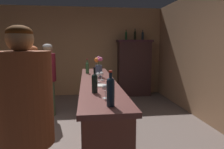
{
  "coord_description": "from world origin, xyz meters",
  "views": [
    {
      "loc": [
        0.35,
        -2.96,
        1.53
      ],
      "look_at": [
        0.77,
        0.25,
        1.06
      ],
      "focal_mm": 32.52,
      "sensor_mm": 36.0,
      "label": 1
    }
  ],
  "objects_px": {
    "wine_glass_front": "(98,75)",
    "wine_glass_mid": "(105,88)",
    "display_bottle_left": "(126,35)",
    "patron_by_cabinet": "(26,134)",
    "wine_glass_spare": "(98,68)",
    "flower_arrangement": "(99,67)",
    "display_bottle_center": "(143,35)",
    "bar_counter": "(98,111)",
    "display_cabinet": "(134,67)",
    "patron_tall": "(33,97)",
    "wine_bottle_rose": "(87,67)",
    "display_bottle_midleft": "(135,35)",
    "wine_bottle_merlot": "(111,90)",
    "cheese_plate": "(100,85)",
    "patron_near_entrance": "(49,76)",
    "wine_bottle_pinot": "(95,82)",
    "wine_glass_rear": "(102,74)"
  },
  "relations": [
    {
      "from": "wine_glass_front",
      "to": "wine_glass_mid",
      "type": "height_order",
      "value": "wine_glass_mid"
    },
    {
      "from": "display_bottle_left",
      "to": "patron_by_cabinet",
      "type": "bearing_deg",
      "value": -109.61
    },
    {
      "from": "wine_glass_spare",
      "to": "display_bottle_left",
      "type": "distance_m",
      "value": 2.27
    },
    {
      "from": "flower_arrangement",
      "to": "display_bottle_center",
      "type": "bearing_deg",
      "value": 59.71
    },
    {
      "from": "bar_counter",
      "to": "wine_glass_mid",
      "type": "height_order",
      "value": "wine_glass_mid"
    },
    {
      "from": "display_cabinet",
      "to": "wine_glass_mid",
      "type": "relative_size",
      "value": 11.46
    },
    {
      "from": "display_cabinet",
      "to": "patron_by_cabinet",
      "type": "xyz_separation_m",
      "value": [
        -1.89,
        -4.58,
        0.02
      ]
    },
    {
      "from": "wine_glass_front",
      "to": "wine_glass_spare",
      "type": "relative_size",
      "value": 1.1
    },
    {
      "from": "patron_by_cabinet",
      "to": "patron_tall",
      "type": "xyz_separation_m",
      "value": [
        -0.27,
        1.29,
        -0.05
      ]
    },
    {
      "from": "patron_tall",
      "to": "display_bottle_left",
      "type": "bearing_deg",
      "value": 34.21
    },
    {
      "from": "wine_bottle_rose",
      "to": "patron_tall",
      "type": "bearing_deg",
      "value": -121.12
    },
    {
      "from": "wine_bottle_rose",
      "to": "flower_arrangement",
      "type": "height_order",
      "value": "flower_arrangement"
    },
    {
      "from": "wine_glass_mid",
      "to": "display_bottle_midleft",
      "type": "height_order",
      "value": "display_bottle_midleft"
    },
    {
      "from": "wine_bottle_rose",
      "to": "patron_by_cabinet",
      "type": "bearing_deg",
      "value": -100.41
    },
    {
      "from": "display_bottle_midleft",
      "to": "display_bottle_center",
      "type": "height_order",
      "value": "display_bottle_midleft"
    },
    {
      "from": "wine_bottle_merlot",
      "to": "display_bottle_center",
      "type": "distance_m",
      "value": 4.58
    },
    {
      "from": "display_cabinet",
      "to": "patron_tall",
      "type": "distance_m",
      "value": 3.93
    },
    {
      "from": "wine_glass_front",
      "to": "cheese_plate",
      "type": "xyz_separation_m",
      "value": [
        0.01,
        -0.3,
        -0.09
      ]
    },
    {
      "from": "cheese_plate",
      "to": "wine_glass_mid",
      "type": "bearing_deg",
      "value": -89.04
    },
    {
      "from": "flower_arrangement",
      "to": "bar_counter",
      "type": "bearing_deg",
      "value": -95.77
    },
    {
      "from": "bar_counter",
      "to": "patron_near_entrance",
      "type": "distance_m",
      "value": 1.69
    },
    {
      "from": "display_bottle_midleft",
      "to": "patron_by_cabinet",
      "type": "relative_size",
      "value": 0.2
    },
    {
      "from": "wine_bottle_rose",
      "to": "patron_near_entrance",
      "type": "xyz_separation_m",
      "value": [
        -0.82,
        0.5,
        -0.23
      ]
    },
    {
      "from": "wine_bottle_pinot",
      "to": "display_bottle_center",
      "type": "relative_size",
      "value": 0.99
    },
    {
      "from": "flower_arrangement",
      "to": "patron_near_entrance",
      "type": "xyz_separation_m",
      "value": [
        -1.01,
        0.97,
        -0.28
      ]
    },
    {
      "from": "display_cabinet",
      "to": "flower_arrangement",
      "type": "height_order",
      "value": "display_cabinet"
    },
    {
      "from": "wine_bottle_merlot",
      "to": "wine_glass_front",
      "type": "xyz_separation_m",
      "value": [
        -0.04,
        1.22,
        -0.04
      ]
    },
    {
      "from": "display_cabinet",
      "to": "display_bottle_left",
      "type": "relative_size",
      "value": 5.53
    },
    {
      "from": "wine_glass_rear",
      "to": "wine_glass_spare",
      "type": "bearing_deg",
      "value": 89.3
    },
    {
      "from": "display_cabinet",
      "to": "display_bottle_midleft",
      "type": "distance_m",
      "value": 0.96
    },
    {
      "from": "wine_glass_spare",
      "to": "cheese_plate",
      "type": "bearing_deg",
      "value": -92.79
    },
    {
      "from": "wine_glass_front",
      "to": "flower_arrangement",
      "type": "bearing_deg",
      "value": 84.89
    },
    {
      "from": "wine_bottle_merlot",
      "to": "display_bottle_midleft",
      "type": "xyz_separation_m",
      "value": [
        1.26,
        4.27,
        0.7
      ]
    },
    {
      "from": "patron_tall",
      "to": "wine_glass_rear",
      "type": "bearing_deg",
      "value": -3.4
    },
    {
      "from": "display_bottle_center",
      "to": "wine_glass_rear",
      "type": "bearing_deg",
      "value": -116.85
    },
    {
      "from": "wine_glass_spare",
      "to": "display_bottle_center",
      "type": "relative_size",
      "value": 0.43
    },
    {
      "from": "wine_bottle_rose",
      "to": "wine_glass_rear",
      "type": "xyz_separation_m",
      "value": [
        0.21,
        -0.82,
        -0.03
      ]
    },
    {
      "from": "wine_bottle_merlot",
      "to": "wine_glass_rear",
      "type": "distance_m",
      "value": 1.38
    },
    {
      "from": "wine_glass_mid",
      "to": "wine_glass_rear",
      "type": "xyz_separation_m",
      "value": [
        0.05,
        1.1,
        -0.02
      ]
    },
    {
      "from": "display_bottle_center",
      "to": "patron_by_cabinet",
      "type": "xyz_separation_m",
      "value": [
        -2.14,
        -4.58,
        -0.92
      ]
    },
    {
      "from": "display_cabinet",
      "to": "display_bottle_left",
      "type": "xyz_separation_m",
      "value": [
        -0.26,
        0.0,
        0.95
      ]
    },
    {
      "from": "wine_glass_mid",
      "to": "display_bottle_center",
      "type": "bearing_deg",
      "value": 69.27
    },
    {
      "from": "wine_glass_front",
      "to": "display_bottle_midleft",
      "type": "distance_m",
      "value": 3.4
    },
    {
      "from": "display_bottle_left",
      "to": "display_bottle_midleft",
      "type": "xyz_separation_m",
      "value": [
        0.27,
        -0.0,
        0.01
      ]
    },
    {
      "from": "wine_glass_rear",
      "to": "cheese_plate",
      "type": "bearing_deg",
      "value": -97.34
    },
    {
      "from": "patron_near_entrance",
      "to": "display_bottle_center",
      "type": "bearing_deg",
      "value": 67.51
    },
    {
      "from": "bar_counter",
      "to": "wine_glass_mid",
      "type": "distance_m",
      "value": 1.26
    },
    {
      "from": "cheese_plate",
      "to": "display_bottle_center",
      "type": "height_order",
      "value": "display_bottle_center"
    },
    {
      "from": "patron_by_cabinet",
      "to": "patron_tall",
      "type": "relative_size",
      "value": 1.09
    },
    {
      "from": "wine_glass_mid",
      "to": "display_bottle_center",
      "type": "distance_m",
      "value": 4.34
    }
  ]
}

